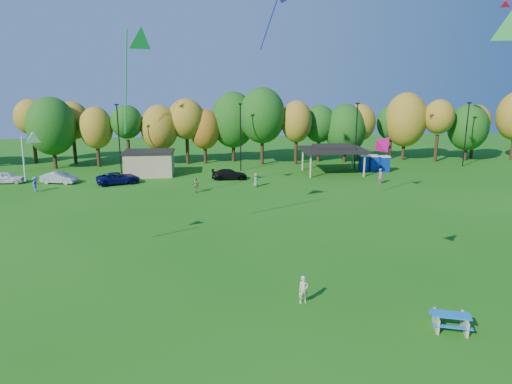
{
  "coord_description": "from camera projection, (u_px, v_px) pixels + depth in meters",
  "views": [
    {
      "loc": [
        -2.13,
        -21.26,
        12.07
      ],
      "look_at": [
        0.64,
        6.0,
        5.33
      ],
      "focal_mm": 32.0,
      "sensor_mm": 36.0,
      "label": 1
    }
  ],
  "objects": [
    {
      "name": "car_c",
      "position": [
        118.0,
        178.0,
        54.34
      ],
      "size": [
        5.52,
        3.87,
        1.4
      ],
      "primitive_type": "imported",
      "rotation": [
        0.0,
        0.0,
        1.91
      ],
      "color": "#0B0D47",
      "rests_on": "ground"
    },
    {
      "name": "far_person_2",
      "position": [
        36.0,
        184.0,
        50.53
      ],
      "size": [
        0.79,
        1.19,
        1.72
      ],
      "primitive_type": "imported",
      "rotation": [
        0.0,
        0.0,
        1.43
      ],
      "color": "#4856A0",
      "rests_on": "ground"
    },
    {
      "name": "far_person_3",
      "position": [
        196.0,
        185.0,
        50.09
      ],
      "size": [
        1.02,
        0.95,
        1.69
      ],
      "primitive_type": "imported",
      "rotation": [
        0.0,
        0.0,
        5.59
      ],
      "color": "#878954",
      "rests_on": "ground"
    },
    {
      "name": "kite_9",
      "position": [
        140.0,
        36.0,
        30.4
      ],
      "size": [
        2.51,
        4.48,
        7.58
      ],
      "color": "green"
    },
    {
      "name": "kite_11",
      "position": [
        506.0,
        1.0,
        41.54
      ],
      "size": [
        1.69,
        1.74,
        1.38
      ],
      "color": "#C91746"
    },
    {
      "name": "car_d",
      "position": [
        229.0,
        174.0,
        56.89
      ],
      "size": [
        4.44,
        1.89,
        1.28
      ],
      "primitive_type": "imported",
      "rotation": [
        0.0,
        0.0,
        1.55
      ],
      "color": "black",
      "rests_on": "ground"
    },
    {
      "name": "kite_4",
      "position": [
        510.0,
        21.0,
        27.3
      ],
      "size": [
        2.91,
        4.92,
        7.89
      ],
      "color": "#45C557"
    },
    {
      "name": "kite_13",
      "position": [
        385.0,
        142.0,
        24.24
      ],
      "size": [
        1.68,
        1.56,
        1.37
      ],
      "color": "#F20D78"
    },
    {
      "name": "kite_flyer",
      "position": [
        304.0,
        290.0,
        25.24
      ],
      "size": [
        0.63,
        0.47,
        1.57
      ],
      "primitive_type": "imported",
      "rotation": [
        0.0,
        0.0,
        0.18
      ],
      "color": "beige",
      "rests_on": "ground"
    },
    {
      "name": "porta_potties",
      "position": [
        374.0,
        163.0,
        61.94
      ],
      "size": [
        3.75,
        2.1,
        2.18
      ],
      "color": "#0B2A96",
      "rests_on": "ground"
    },
    {
      "name": "far_person_1",
      "position": [
        256.0,
        180.0,
        52.87
      ],
      "size": [
        0.55,
        0.81,
        1.61
      ],
      "primitive_type": "imported",
      "rotation": [
        0.0,
        0.0,
        1.62
      ],
      "color": "#6F895E",
      "rests_on": "ground"
    },
    {
      "name": "utility_building",
      "position": [
        149.0,
        163.0,
        58.97
      ],
      "size": [
        6.3,
        4.3,
        3.25
      ],
      "color": "tan",
      "rests_on": "ground"
    },
    {
      "name": "pavilion",
      "position": [
        333.0,
        149.0,
        59.98
      ],
      "size": [
        8.2,
        6.2,
        3.77
      ],
      "color": "tan",
      "rests_on": "ground"
    },
    {
      "name": "tree_line",
      "position": [
        217.0,
        124.0,
        66.09
      ],
      "size": [
        93.57,
        10.55,
        11.15
      ],
      "color": "black",
      "rests_on": "ground"
    },
    {
      "name": "picnic_table",
      "position": [
        450.0,
        320.0,
        22.64
      ],
      "size": [
        2.23,
        2.03,
        0.8
      ],
      "rotation": [
        0.0,
        0.0,
        -0.32
      ],
      "color": "tan",
      "rests_on": "ground"
    },
    {
      "name": "far_person_4",
      "position": [
        380.0,
        176.0,
        54.52
      ],
      "size": [
        0.6,
        0.76,
        1.83
      ],
      "primitive_type": "imported",
      "rotation": [
        0.0,
        0.0,
        1.84
      ],
      "color": "#B85790",
      "rests_on": "ground"
    },
    {
      "name": "ground",
      "position": [
        255.0,
        319.0,
        23.63
      ],
      "size": [
        160.0,
        160.0,
        0.0
      ],
      "primitive_type": "plane",
      "color": "#19600F",
      "rests_on": "ground"
    },
    {
      "name": "car_b",
      "position": [
        59.0,
        178.0,
        54.65
      ],
      "size": [
        4.45,
        2.46,
        1.39
      ],
      "primitive_type": "imported",
      "rotation": [
        0.0,
        0.0,
        1.32
      ],
      "color": "#AFAFB4",
      "rests_on": "ground"
    },
    {
      "name": "kite_10",
      "position": [
        33.0,
        136.0,
        27.76
      ],
      "size": [
        1.49,
        2.15,
        3.45
      ],
      "color": "silver"
    },
    {
      "name": "lamp_posts",
      "position": [
        241.0,
        135.0,
        61.3
      ],
      "size": [
        64.5,
        0.25,
        9.09
      ],
      "color": "black",
      "rests_on": "ground"
    },
    {
      "name": "car_a",
      "position": [
        7.0,
        177.0,
        54.69
      ],
      "size": [
        4.18,
        1.69,
        1.42
      ],
      "primitive_type": "imported",
      "rotation": [
        0.0,
        0.0,
        1.57
      ],
      "color": "white",
      "rests_on": "ground"
    }
  ]
}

